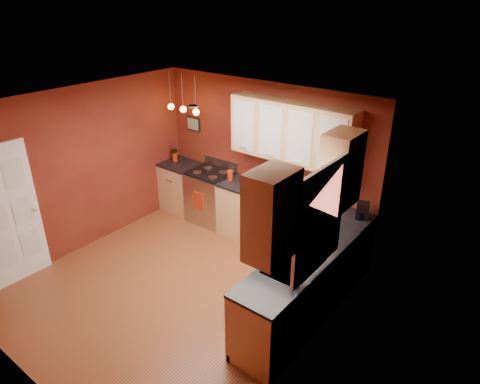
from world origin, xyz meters
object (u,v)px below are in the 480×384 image
Objects in this scene: red_canister at (230,175)px; coffee_maker at (362,211)px; sink at (294,268)px; soap_pump at (297,277)px; gas_range at (211,196)px.

coffee_maker is (2.30, 0.09, 0.03)m from red_canister.
sink is 2.61m from red_canister.
red_canister is 2.95m from soap_pump.
gas_range is 4.49× the size of coffee_maker.
gas_range is 1.59× the size of sink.
gas_range is at bearing 147.72° from soap_pump.
sink is 0.38m from soap_pump.
gas_range is 5.10× the size of soap_pump.
soap_pump reaches higher than gas_range.
sink is at bearing 125.79° from soap_pump.
coffee_maker is at bearing 84.62° from sink.
red_canister is (0.47, -0.02, 0.55)m from gas_range.
red_canister is 2.30m from coffee_maker.
coffee_maker is at bearing 1.41° from gas_range.
gas_range and red_canister have the same top height.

